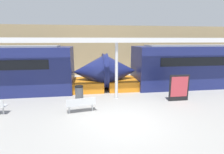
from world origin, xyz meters
The scene contains 7 objects.
ground_plane centered at (0.00, 0.00, 0.00)m, with size 60.00×60.00×0.00m, color #9E9B96.
station_wall centered at (0.00, 10.95, 2.50)m, with size 56.00×0.20×5.00m, color tan.
bench_near centered at (-1.93, 1.26, 0.47)m, with size 1.50×0.66×0.77m.
trash_bin centered at (-2.07, 2.76, 0.50)m, with size 0.48×0.48×0.99m.
poster_board centered at (3.77, 2.18, 0.80)m, with size 1.22×0.07×1.59m.
support_column_near centered at (0.19, 3.19, 1.71)m, with size 0.19×0.19×3.41m, color silver.
canopy_beam centered at (0.19, 3.19, 3.55)m, with size 28.00×0.60×0.28m, color silver.
Camera 1 is at (-1.57, -7.09, 3.56)m, focal length 28.00 mm.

